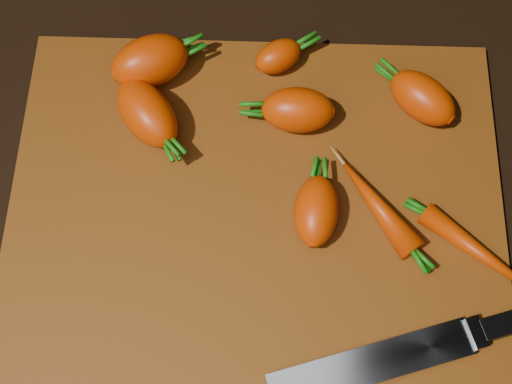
{
  "coord_description": "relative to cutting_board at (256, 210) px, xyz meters",
  "views": [
    {
      "loc": [
        0.01,
        -0.26,
        0.68
      ],
      "look_at": [
        0.0,
        0.01,
        0.03
      ],
      "focal_mm": 50.0,
      "sensor_mm": 36.0,
      "label": 1
    }
  ],
  "objects": [
    {
      "name": "carrot_7",
      "position": [
        0.12,
        -0.0,
        0.02
      ],
      "size": [
        0.09,
        0.11,
        0.03
      ],
      "primitive_type": "ellipsoid",
      "rotation": [
        0.0,
        0.0,
        2.19
      ],
      "color": "#DA3700",
      "rests_on": "cutting_board"
    },
    {
      "name": "knife",
      "position": [
        0.13,
        -0.15,
        0.01
      ],
      "size": [
        0.31,
        0.12,
        0.02
      ],
      "rotation": [
        0.0,
        0.0,
        0.31
      ],
      "color": "gray",
      "rests_on": "cutting_board"
    },
    {
      "name": "carrot_5",
      "position": [
        0.17,
        0.12,
        0.03
      ],
      "size": [
        0.09,
        0.09,
        0.05
      ],
      "primitive_type": "ellipsoid",
      "rotation": [
        0.0,
        0.0,
        2.42
      ],
      "color": "#DA3700",
      "rests_on": "cutting_board"
    },
    {
      "name": "carrot_0",
      "position": [
        -0.12,
        0.15,
        0.03
      ],
      "size": [
        0.1,
        0.09,
        0.05
      ],
      "primitive_type": "ellipsoid",
      "rotation": [
        0.0,
        0.0,
        0.47
      ],
      "color": "#DA3700",
      "rests_on": "cutting_board"
    },
    {
      "name": "carrot_6",
      "position": [
        0.22,
        -0.05,
        0.02
      ],
      "size": [
        0.12,
        0.1,
        0.02
      ],
      "primitive_type": "ellipsoid",
      "rotation": [
        0.0,
        0.0,
        -0.66
      ],
      "color": "#DA3700",
      "rests_on": "cutting_board"
    },
    {
      "name": "carrot_4",
      "position": [
        0.02,
        0.17,
        0.02
      ],
      "size": [
        0.06,
        0.06,
        0.03
      ],
      "primitive_type": "ellipsoid",
      "rotation": [
        0.0,
        0.0,
        0.56
      ],
      "color": "#DA3700",
      "rests_on": "cutting_board"
    },
    {
      "name": "carrot_2",
      "position": [
        0.06,
        -0.01,
        0.03
      ],
      "size": [
        0.05,
        0.08,
        0.04
      ],
      "primitive_type": "ellipsoid",
      "rotation": [
        0.0,
        0.0,
        1.49
      ],
      "color": "#DA3700",
      "rests_on": "cutting_board"
    },
    {
      "name": "cutting_board",
      "position": [
        0.0,
        0.0,
        0.0
      ],
      "size": [
        0.5,
        0.4,
        0.01
      ],
      "primitive_type": "cube",
      "color": "#602E08",
      "rests_on": "ground"
    },
    {
      "name": "carrot_1",
      "position": [
        -0.11,
        0.09,
        0.03
      ],
      "size": [
        0.09,
        0.1,
        0.05
      ],
      "primitive_type": "ellipsoid",
      "rotation": [
        0.0,
        0.0,
        -0.93
      ],
      "color": "#DA3700",
      "rests_on": "cutting_board"
    },
    {
      "name": "carrot_3",
      "position": [
        0.04,
        0.1,
        0.03
      ],
      "size": [
        0.08,
        0.05,
        0.05
      ],
      "primitive_type": "ellipsoid",
      "rotation": [
        0.0,
        0.0,
        3.13
      ],
      "color": "#DA3700",
      "rests_on": "cutting_board"
    },
    {
      "name": "ground",
      "position": [
        0.0,
        0.0,
        -0.01
      ],
      "size": [
        2.0,
        2.0,
        0.01
      ],
      "primitive_type": "cube",
      "color": "black"
    }
  ]
}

